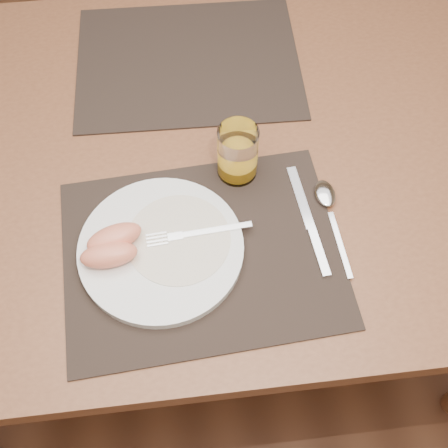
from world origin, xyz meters
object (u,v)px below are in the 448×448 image
(placemat_near, at_px, (202,253))
(fork, at_px, (190,234))
(table, at_px, (206,173))
(placemat_far, at_px, (188,62))
(juice_glass, at_px, (238,155))
(knife, at_px, (311,228))
(plate, at_px, (161,249))
(spoon, at_px, (327,201))

(placemat_near, bearing_deg, fork, 123.05)
(table, bearing_deg, placemat_far, 93.15)
(juice_glass, bearing_deg, table, 128.77)
(table, height_order, knife, knife)
(table, bearing_deg, knife, -51.10)
(plate, relative_size, fork, 1.54)
(table, relative_size, fork, 7.99)
(plate, xyz_separation_m, fork, (0.05, 0.02, 0.01))
(placemat_near, bearing_deg, placemat_far, 88.19)
(placemat_near, distance_m, fork, 0.04)
(spoon, bearing_deg, knife, -127.22)
(juice_glass, bearing_deg, placemat_far, 102.68)
(placemat_far, xyz_separation_m, knife, (0.17, -0.42, 0.00))
(spoon, relative_size, juice_glass, 1.81)
(table, distance_m, fork, 0.23)
(table, xyz_separation_m, placemat_near, (-0.03, -0.22, 0.09))
(placemat_far, xyz_separation_m, spoon, (0.21, -0.37, 0.01))
(knife, bearing_deg, juice_glass, 128.97)
(placemat_far, height_order, plate, plate)
(placemat_far, relative_size, fork, 2.57)
(plate, relative_size, knife, 1.22)
(table, distance_m, plate, 0.25)
(table, bearing_deg, plate, -113.55)
(plate, bearing_deg, fork, 17.77)
(knife, relative_size, juice_glass, 2.08)
(juice_glass, bearing_deg, spoon, -30.06)
(plate, relative_size, spoon, 1.41)
(placemat_far, distance_m, knife, 0.45)
(knife, bearing_deg, placemat_far, 112.36)
(table, xyz_separation_m, fork, (-0.04, -0.19, 0.11))
(placemat_near, height_order, juice_glass, juice_glass)
(placemat_near, relative_size, spoon, 2.35)
(placemat_near, relative_size, plate, 1.67)
(fork, bearing_deg, juice_glass, 53.97)
(placemat_far, xyz_separation_m, plate, (-0.08, -0.43, 0.01))
(table, xyz_separation_m, knife, (0.16, -0.20, 0.09))
(table, height_order, juice_glass, juice_glass)
(placemat_near, height_order, fork, fork)
(table, xyz_separation_m, plate, (-0.09, -0.21, 0.10))
(placemat_near, distance_m, spoon, 0.23)
(placemat_far, distance_m, plate, 0.44)
(placemat_far, distance_m, fork, 0.42)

